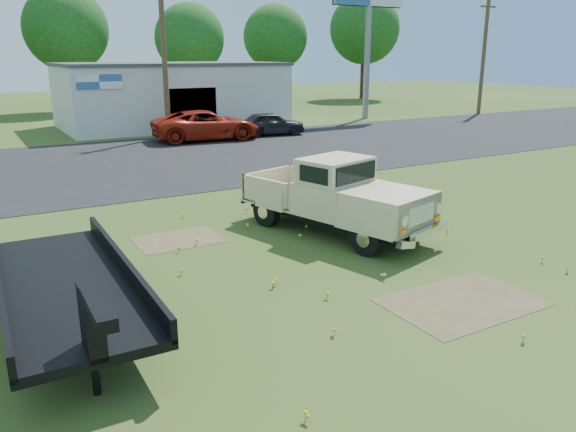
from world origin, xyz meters
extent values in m
plane|color=#2E4A18|center=(0.00, 0.00, 0.00)|extent=(140.00, 140.00, 0.00)
cube|color=black|center=(0.00, 15.00, 0.00)|extent=(90.00, 14.00, 0.02)
cube|color=brown|center=(1.50, -3.00, 0.00)|extent=(3.00, 2.00, 0.01)
cube|color=brown|center=(-2.00, 3.50, 0.00)|extent=(2.20, 1.60, 0.01)
cube|color=#BABAB6|center=(6.00, 27.00, 2.00)|extent=(14.00, 8.00, 4.00)
cube|color=#3F3F44|center=(6.00, 27.00, 4.05)|extent=(14.20, 8.20, 0.20)
cube|color=black|center=(6.00, 23.05, 1.60)|extent=(3.00, 0.10, 2.20)
cube|color=silver|center=(0.50, 22.95, 3.20)|extent=(2.50, 0.08, 0.80)
cylinder|color=slate|center=(20.00, 24.00, 4.00)|extent=(0.44, 0.44, 8.00)
cylinder|color=#4E3824|center=(4.00, 22.00, 4.50)|extent=(0.30, 0.30, 9.00)
cylinder|color=#4E3824|center=(30.00, 22.00, 4.50)|extent=(0.30, 0.30, 9.00)
cube|color=#4E3824|center=(30.00, 22.00, 8.20)|extent=(1.60, 0.12, 0.12)
cylinder|color=#3B261A|center=(2.00, 40.50, 1.89)|extent=(0.56, 0.56, 3.78)
sphere|color=#124214|center=(2.00, 40.50, 6.64)|extent=(6.72, 6.72, 6.72)
cylinder|color=#3B261A|center=(12.00, 39.00, 1.71)|extent=(0.56, 0.56, 3.42)
sphere|color=#124214|center=(12.00, 39.00, 6.00)|extent=(6.08, 6.08, 6.08)
cylinder|color=#3B261A|center=(22.00, 41.50, 1.80)|extent=(0.56, 0.56, 3.60)
sphere|color=#124214|center=(22.00, 41.50, 6.32)|extent=(6.40, 6.40, 6.40)
cylinder|color=#3B261A|center=(32.00, 40.00, 2.07)|extent=(0.56, 0.56, 4.14)
sphere|color=#124214|center=(32.00, 40.00, 7.27)|extent=(7.36, 7.36, 7.36)
imported|color=maroon|center=(5.42, 19.62, 0.83)|extent=(6.20, 3.30, 1.66)
imported|color=black|center=(9.49, 19.57, 0.69)|extent=(4.26, 2.29, 1.37)
camera|label=1|loc=(-6.54, -9.99, 4.68)|focal=35.00mm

